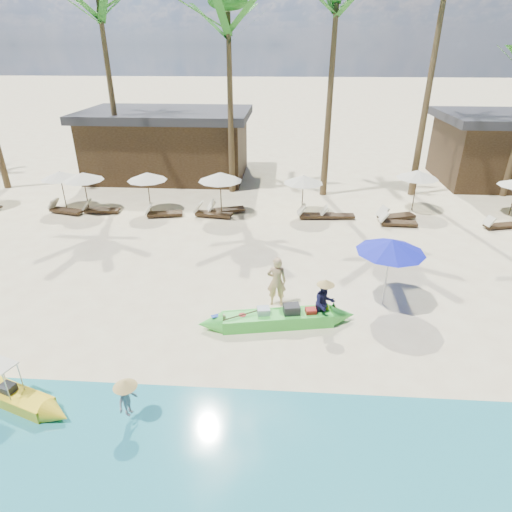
# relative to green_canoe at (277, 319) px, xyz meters

# --- Properties ---
(ground) EXTENTS (240.00, 240.00, 0.00)m
(ground) POSITION_rel_green_canoe_xyz_m (0.29, -0.44, -0.24)
(ground) COLOR #F9EDB8
(ground) RESTS_ON ground
(wet_sand_strip) EXTENTS (240.00, 4.50, 0.01)m
(wet_sand_strip) POSITION_rel_green_canoe_xyz_m (0.29, -5.44, -0.24)
(wet_sand_strip) COLOR tan
(wet_sand_strip) RESTS_ON ground
(green_canoe) EXTENTS (5.61, 1.35, 0.72)m
(green_canoe) POSITION_rel_green_canoe_xyz_m (0.00, 0.00, 0.00)
(green_canoe) COLOR #43DB42
(green_canoe) RESTS_ON ground
(yellow_canoe) EXTENTS (4.41, 1.78, 1.19)m
(yellow_canoe) POSITION_rel_green_canoe_xyz_m (-6.78, -3.67, -0.05)
(yellow_canoe) COLOR yellow
(yellow_canoe) RESTS_ON ground
(tourist) EXTENTS (0.66, 0.43, 1.80)m
(tourist) POSITION_rel_green_canoe_xyz_m (-0.07, 1.23, 0.66)
(tourist) COLOR tan
(tourist) RESTS_ON ground
(vendor_green) EXTENTS (0.88, 0.78, 1.50)m
(vendor_green) POSITION_rel_green_canoe_xyz_m (1.46, 0.18, 0.51)
(vendor_green) COLOR #121333
(vendor_green) RESTS_ON ground
(vendor_yellow) EXTENTS (0.53, 0.67, 0.91)m
(vendor_yellow) POSITION_rel_green_canoe_xyz_m (-3.42, -4.10, 0.39)
(vendor_yellow) COLOR gray
(vendor_yellow) RESTS_ON ground
(blue_umbrella) EXTENTS (2.26, 2.26, 2.43)m
(blue_umbrella) POSITION_rel_green_canoe_xyz_m (3.63, 1.55, 1.96)
(blue_umbrella) COLOR #99999E
(blue_umbrella) RESTS_ON ground
(resort_parasol_2) EXTENTS (2.00, 2.00, 2.06)m
(resort_parasol_2) POSITION_rel_green_canoe_xyz_m (-11.85, 10.20, 1.61)
(resort_parasol_2) COLOR #3C2A18
(resort_parasol_2) RESTS_ON ground
(resort_parasol_3) EXTENTS (2.07, 2.07, 2.14)m
(resort_parasol_3) POSITION_rel_green_canoe_xyz_m (-10.38, 9.77, 1.68)
(resort_parasol_3) COLOR #3C2A18
(resort_parasol_3) RESTS_ON ground
(lounger_3_left) EXTENTS (1.98, 1.04, 0.64)m
(lounger_3_left) POSITION_rel_green_canoe_xyz_m (-11.56, 9.41, -0.03)
(lounger_3_left) COLOR #3C2A18
(lounger_3_left) RESTS_ON ground
(lounger_3_right) EXTENTS (1.89, 0.65, 0.63)m
(lounger_3_right) POSITION_rel_green_canoe_xyz_m (-9.70, 9.58, -0.03)
(lounger_3_right) COLOR #3C2A18
(lounger_3_right) RESTS_ON ground
(resort_parasol_4) EXTENTS (2.07, 2.07, 2.13)m
(resort_parasol_4) POSITION_rel_green_canoe_xyz_m (-7.06, 10.01, 1.68)
(resort_parasol_4) COLOR #3C2A18
(resort_parasol_4) RESTS_ON ground
(lounger_4_left) EXTENTS (1.98, 0.98, 0.65)m
(lounger_4_left) POSITION_rel_green_canoe_xyz_m (-6.22, 9.25, -0.03)
(lounger_4_left) COLOR #3C2A18
(lounger_4_left) RESTS_ON ground
(lounger_4_right) EXTENTS (2.05, 0.91, 0.67)m
(lounger_4_right) POSITION_rel_green_canoe_xyz_m (-3.67, 9.40, -0.02)
(lounger_4_right) COLOR #3C2A18
(lounger_4_right) RESTS_ON ground
(resort_parasol_5) EXTENTS (2.24, 2.24, 2.30)m
(resort_parasol_5) POSITION_rel_green_canoe_xyz_m (-3.16, 9.69, 1.84)
(resort_parasol_5) COLOR #3C2A18
(resort_parasol_5) RESTS_ON ground
(lounger_5_left) EXTENTS (2.06, 1.17, 0.67)m
(lounger_5_left) POSITION_rel_green_canoe_xyz_m (-3.05, 10.00, -0.02)
(lounger_5_left) COLOR #3C2A18
(lounger_5_left) RESTS_ON ground
(resort_parasol_6) EXTENTS (2.04, 2.04, 2.10)m
(resort_parasol_6) POSITION_rel_green_canoe_xyz_m (1.07, 10.14, 1.65)
(resort_parasol_6) COLOR #3C2A18
(resort_parasol_6) RESTS_ON ground
(lounger_6_left) EXTENTS (1.99, 0.75, 0.66)m
(lounger_6_left) POSITION_rel_green_canoe_xyz_m (1.70, 9.53, -0.02)
(lounger_6_left) COLOR #3C2A18
(lounger_6_left) RESTS_ON ground
(lounger_6_right) EXTENTS (1.78, 0.64, 0.60)m
(lounger_6_right) POSITION_rel_green_canoe_xyz_m (2.79, 9.61, -0.04)
(lounger_6_right) COLOR #3C2A18
(lounger_6_right) RESTS_ON ground
(resort_parasol_7) EXTENTS (2.15, 2.15, 2.22)m
(resort_parasol_7) POSITION_rel_green_canoe_xyz_m (7.06, 11.11, 1.76)
(resort_parasol_7) COLOR #3C2A18
(resort_parasol_7) RESTS_ON ground
(lounger_7_left) EXTENTS (1.85, 0.62, 0.62)m
(lounger_7_left) POSITION_rel_green_canoe_xyz_m (5.69, 8.81, -0.03)
(lounger_7_left) COLOR #3C2A18
(lounger_7_left) RESTS_ON ground
(lounger_7_right) EXTENTS (2.10, 1.25, 0.68)m
(lounger_7_right) POSITION_rel_green_canoe_xyz_m (5.75, 9.61, -0.01)
(lounger_7_right) COLOR #3C2A18
(lounger_7_right) RESTS_ON ground
(lounger_8_left) EXTENTS (1.76, 0.92, 0.57)m
(lounger_8_left) POSITION_rel_green_canoe_xyz_m (10.61, 8.79, -0.05)
(lounger_8_left) COLOR #3C2A18
(lounger_8_left) RESTS_ON ground
(palm_2) EXTENTS (2.08, 2.08, 11.33)m
(palm_2) POSITION_rel_green_canoe_xyz_m (-10.15, 14.64, 8.94)
(palm_2) COLOR brown
(palm_2) RESTS_ON ground
(palm_3) EXTENTS (2.08, 2.08, 10.52)m
(palm_3) POSITION_rel_green_canoe_xyz_m (-3.07, 13.83, 8.34)
(palm_3) COLOR brown
(palm_3) RESTS_ON ground
(palm_4) EXTENTS (2.08, 2.08, 11.70)m
(palm_4) POSITION_rel_green_canoe_xyz_m (2.44, 13.57, 9.21)
(palm_4) COLOR brown
(palm_4) RESTS_ON ground
(pavilion_west) EXTENTS (10.80, 6.60, 4.30)m
(pavilion_west) POSITION_rel_green_canoe_xyz_m (-7.71, 17.06, 1.95)
(pavilion_west) COLOR #3C2A18
(pavilion_west) RESTS_ON ground
(pavilion_east) EXTENTS (8.80, 6.60, 4.30)m
(pavilion_east) POSITION_rel_green_canoe_xyz_m (14.29, 17.06, 1.95)
(pavilion_east) COLOR #3C2A18
(pavilion_east) RESTS_ON ground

